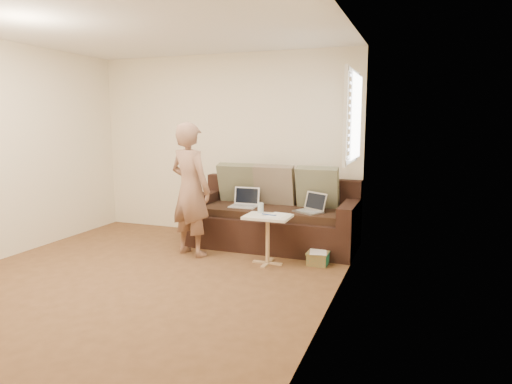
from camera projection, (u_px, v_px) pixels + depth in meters
floor at (138, 281)px, 4.70m from camera, size 4.50×4.50×0.00m
ceiling at (127, 21)px, 4.29m from camera, size 4.50×4.50×0.00m
wall_back at (225, 145)px, 6.58m from camera, size 4.00×0.00×4.00m
wall_right at (332, 163)px, 3.81m from camera, size 0.00×4.50×4.50m
window_blinds at (353, 117)px, 5.15m from camera, size 0.12×0.88×1.08m
sofa at (273, 215)px, 5.97m from camera, size 2.20×0.95×0.85m
pillow_left at (238, 183)px, 6.34m from camera, size 0.55×0.29×0.57m
pillow_mid at (275, 185)px, 6.13m from camera, size 0.55×0.27×0.57m
pillow_right at (317, 188)px, 5.90m from camera, size 0.55×0.28×0.57m
laptop_silver at (308, 212)px, 5.64m from camera, size 0.42×0.39×0.23m
laptop_white at (243, 207)px, 6.00m from camera, size 0.36×0.27×0.26m
person at (190, 190)px, 5.52m from camera, size 0.69×0.56×1.65m
side_table at (268, 240)px, 5.23m from camera, size 0.52×0.37×0.58m
drinking_glass at (261, 208)px, 5.33m from camera, size 0.07×0.07×0.12m
scissors at (269, 215)px, 5.18m from camera, size 0.20×0.14×0.02m
paper_on_table at (277, 215)px, 5.20m from camera, size 0.25×0.33×0.00m
striped_box at (318, 258)px, 5.24m from camera, size 0.25×0.25×0.16m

